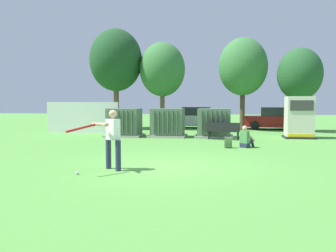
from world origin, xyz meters
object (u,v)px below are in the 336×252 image
object	(u,v)px
park_bench	(223,130)
parked_car_leftmost	(195,118)
sports_ball	(77,173)
batter	(111,137)
parked_car_left_of_center	(274,119)
seated_spectator	(246,139)
backpack	(228,143)
transformer_mid_east	(214,123)
generator_enclosure	(299,118)
transformer_west	(124,123)
transformer_mid_west	(168,123)

from	to	relation	value
park_bench	parked_car_leftmost	bearing A→B (deg)	104.50
park_bench	sports_ball	xyz separation A→B (m)	(-3.88, -9.51, -0.49)
batter	parked_car_left_of_center	world-z (taller)	batter
seated_spectator	parked_car_leftmost	size ratio (longest dim) A/B	0.23
backpack	batter	bearing A→B (deg)	-121.86
transformer_mid_east	park_bench	distance (m)	1.33
park_bench	transformer_mid_east	bearing A→B (deg)	113.04
generator_enclosure	backpack	size ratio (longest dim) A/B	5.23
transformer_west	parked_car_leftmost	bearing A→B (deg)	65.46
park_bench	sports_ball	size ratio (longest dim) A/B	20.47
transformer_west	sports_ball	bearing A→B (deg)	-80.36
park_bench	seated_spectator	bearing A→B (deg)	-71.70
transformer_west	parked_car_leftmost	world-z (taller)	same
transformer_mid_west	sports_ball	bearing A→B (deg)	-94.06
seated_spectator	parked_car_left_of_center	world-z (taller)	parked_car_left_of_center
batter	sports_ball	size ratio (longest dim) A/B	19.33
park_bench	seated_spectator	size ratio (longest dim) A/B	1.91
transformer_mid_west	parked_car_leftmost	size ratio (longest dim) A/B	0.49
generator_enclosure	batter	xyz separation A→B (m)	(-7.29, -10.33, -0.16)
parked_car_left_of_center	parked_car_leftmost	bearing A→B (deg)	173.89
park_bench	sports_ball	distance (m)	10.29
batter	seated_spectator	world-z (taller)	batter
parked_car_leftmost	parked_car_left_of_center	world-z (taller)	same
transformer_mid_east	backpack	bearing A→B (deg)	-80.56
transformer_mid_east	backpack	size ratio (longest dim) A/B	4.77
backpack	parked_car_leftmost	size ratio (longest dim) A/B	0.10
parked_car_leftmost	seated_spectator	bearing A→B (deg)	-74.49
transformer_mid_west	sports_ball	xyz separation A→B (m)	(-0.75, -10.56, -0.74)
generator_enclosure	parked_car_leftmost	world-z (taller)	generator_enclosure
park_bench	sports_ball	world-z (taller)	park_bench
generator_enclosure	sports_ball	xyz separation A→B (m)	(-8.01, -11.08, -1.09)
seated_spectator	sports_ball	bearing A→B (deg)	-126.80
backpack	parked_car_leftmost	bearing A→B (deg)	101.64
transformer_mid_east	park_bench	size ratio (longest dim) A/B	1.14
transformer_west	park_bench	bearing A→B (deg)	-8.52
transformer_mid_west	transformer_mid_east	distance (m)	2.63
sports_ball	parked_car_leftmost	world-z (taller)	parked_car_leftmost
transformer_mid_east	parked_car_leftmost	size ratio (longest dim) A/B	0.49
transformer_mid_west	batter	bearing A→B (deg)	-90.14
parked_car_left_of_center	batter	bearing A→B (deg)	-112.43
transformer_west	park_bench	size ratio (longest dim) A/B	1.14
transformer_mid_west	parked_car_left_of_center	xyz separation A→B (m)	(6.81, 6.76, -0.04)
transformer_mid_east	transformer_mid_west	bearing A→B (deg)	-176.60
sports_ball	parked_car_left_of_center	size ratio (longest dim) A/B	0.02
park_bench	parked_car_leftmost	xyz separation A→B (m)	(-2.18, 8.43, 0.22)
transformer_west	transformer_mid_west	size ratio (longest dim) A/B	1.00
generator_enclosure	parked_car_left_of_center	xyz separation A→B (m)	(-0.45, 6.23, -0.38)
transformer_mid_east	seated_spectator	xyz separation A→B (m)	(1.50, -4.19, -0.41)
sports_ball	seated_spectator	distance (m)	8.14
parked_car_leftmost	transformer_mid_east	bearing A→B (deg)	-77.00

